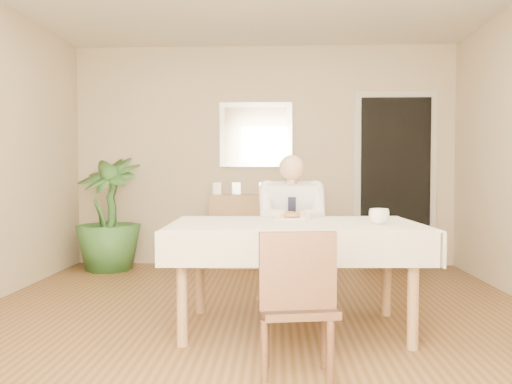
{
  "coord_description": "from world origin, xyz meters",
  "views": [
    {
      "loc": [
        0.16,
        -3.46,
        1.1
      ],
      "look_at": [
        0.0,
        0.35,
        0.95
      ],
      "focal_mm": 35.0,
      "sensor_mm": 36.0,
      "label": 1
    }
  ],
  "objects_px": {
    "chair_near": "(297,299)",
    "sideboard": "(255,231)",
    "chair_far": "(291,236)",
    "coffee_mug": "(379,216)",
    "dining_table": "(295,234)",
    "seated_man": "(292,223)",
    "potted_palm": "(109,214)"
  },
  "relations": [
    {
      "from": "chair_near",
      "to": "sideboard",
      "type": "relative_size",
      "value": 0.77
    },
    {
      "from": "chair_far",
      "to": "sideboard",
      "type": "height_order",
      "value": "chair_far"
    },
    {
      "from": "coffee_mug",
      "to": "chair_far",
      "type": "bearing_deg",
      "value": 119.25
    },
    {
      "from": "dining_table",
      "to": "chair_far",
      "type": "bearing_deg",
      "value": 87.71
    },
    {
      "from": "seated_man",
      "to": "sideboard",
      "type": "relative_size",
      "value": 1.18
    },
    {
      "from": "coffee_mug",
      "to": "sideboard",
      "type": "xyz_separation_m",
      "value": [
        -0.93,
        2.43,
        -0.38
      ]
    },
    {
      "from": "dining_table",
      "to": "seated_man",
      "type": "xyz_separation_m",
      "value": [
        -0.0,
        0.59,
        0.02
      ]
    },
    {
      "from": "dining_table",
      "to": "chair_near",
      "type": "xyz_separation_m",
      "value": [
        -0.02,
        -0.93,
        -0.22
      ]
    },
    {
      "from": "chair_far",
      "to": "seated_man",
      "type": "xyz_separation_m",
      "value": [
        -0.0,
        -0.29,
        0.15
      ]
    },
    {
      "from": "seated_man",
      "to": "sideboard",
      "type": "distance_m",
      "value": 1.78
    },
    {
      "from": "chair_far",
      "to": "seated_man",
      "type": "relative_size",
      "value": 0.77
    },
    {
      "from": "seated_man",
      "to": "sideboard",
      "type": "height_order",
      "value": "seated_man"
    },
    {
      "from": "chair_near",
      "to": "coffee_mug",
      "type": "distance_m",
      "value": 1.07
    },
    {
      "from": "coffee_mug",
      "to": "seated_man",
      "type": "bearing_deg",
      "value": 128.43
    },
    {
      "from": "seated_man",
      "to": "potted_palm",
      "type": "distance_m",
      "value": 2.5
    },
    {
      "from": "dining_table",
      "to": "potted_palm",
      "type": "distance_m",
      "value": 2.89
    },
    {
      "from": "seated_man",
      "to": "coffee_mug",
      "type": "xyz_separation_m",
      "value": [
        0.56,
        -0.71,
        0.11
      ]
    },
    {
      "from": "sideboard",
      "to": "potted_palm",
      "type": "xyz_separation_m",
      "value": [
        -1.65,
        -0.24,
        0.21
      ]
    },
    {
      "from": "seated_man",
      "to": "coffee_mug",
      "type": "relative_size",
      "value": 9.34
    },
    {
      "from": "chair_far",
      "to": "coffee_mug",
      "type": "bearing_deg",
      "value": -65.24
    },
    {
      "from": "seated_man",
      "to": "potted_palm",
      "type": "height_order",
      "value": "potted_palm"
    },
    {
      "from": "potted_palm",
      "to": "sideboard",
      "type": "bearing_deg",
      "value": 8.41
    },
    {
      "from": "potted_palm",
      "to": "chair_far",
      "type": "bearing_deg",
      "value": -30.38
    },
    {
      "from": "sideboard",
      "to": "chair_far",
      "type": "bearing_deg",
      "value": -80.13
    },
    {
      "from": "chair_near",
      "to": "seated_man",
      "type": "xyz_separation_m",
      "value": [
        0.02,
        1.53,
        0.24
      ]
    },
    {
      "from": "coffee_mug",
      "to": "potted_palm",
      "type": "xyz_separation_m",
      "value": [
        -2.58,
        2.18,
        -0.17
      ]
    },
    {
      "from": "dining_table",
      "to": "coffee_mug",
      "type": "bearing_deg",
      "value": -13.61
    },
    {
      "from": "chair_far",
      "to": "seated_man",
      "type": "bearing_deg",
      "value": -94.49
    },
    {
      "from": "chair_far",
      "to": "seated_man",
      "type": "distance_m",
      "value": 0.33
    },
    {
      "from": "chair_far",
      "to": "potted_palm",
      "type": "xyz_separation_m",
      "value": [
        -2.02,
        1.18,
        0.09
      ]
    },
    {
      "from": "chair_far",
      "to": "sideboard",
      "type": "distance_m",
      "value": 1.48
    },
    {
      "from": "chair_near",
      "to": "coffee_mug",
      "type": "height_order",
      "value": "coffee_mug"
    }
  ]
}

